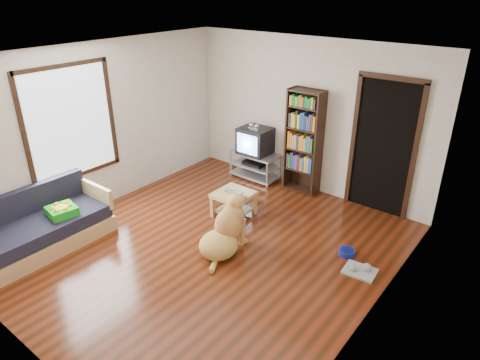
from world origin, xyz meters
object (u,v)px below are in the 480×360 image
Objects in this scene: grey_rag at (360,271)px; sofa at (44,229)px; crt_tv at (256,140)px; green_cushion at (62,211)px; coffee_table at (234,200)px; bookshelf at (304,136)px; dog at (226,232)px; dog_bowl at (347,252)px; laptop at (232,193)px; tv_stand at (255,164)px.

sofa is at bearing -150.25° from grey_rag.
crt_tv is 0.32× the size of sofa.
green_cushion reaches higher than coffee_table.
green_cushion is 0.20× the size of bookshelf.
dog_bowl is at bearing 34.26° from dog.
coffee_table is 0.55× the size of dog.
dog_bowl is 0.12× the size of bookshelf.
laptop is 0.53× the size of coffee_table.
crt_tv is 3.81m from sofa.
grey_rag is 1.82m from dog.
tv_stand is 0.90× the size of dog.
crt_tv reaches higher than dog.
laptop is at bearing -67.14° from tv_stand.
grey_rag is at bearing -28.30° from tv_stand.
green_cushion is 1.63× the size of dog_bowl.
bookshelf reaches higher than dog_bowl.
laptop reaches higher than dog_bowl.
laptop is 0.13m from coffee_table.
sofa is at bearing -105.02° from tv_stand.
dog is (-1.67, -0.68, 0.28)m from grey_rag.
crt_tv is at bearing 98.62° from laptop.
bookshelf is (0.95, 0.09, 0.73)m from tv_stand.
crt_tv is at bearing 151.35° from grey_rag.
bookshelf is 2.38m from dog.
laptop is at bearing -103.94° from bookshelf.
green_cushion is 1.24× the size of laptop.
sofa is 1.81× the size of dog.
bookshelf is (0.95, 0.07, 0.26)m from crt_tv.
dog is (1.10, -2.17, 0.03)m from tv_stand.
sofa is at bearing -145.24° from dog_bowl.
coffee_table is (-1.89, -0.11, 0.24)m from dog_bowl.
laptop is at bearing -67.46° from crt_tv.
dog_bowl is 0.24× the size of tv_stand.
sofa is 3.27× the size of coffee_table.
crt_tv is at bearing 75.07° from sofa.
tv_stand is 1.55× the size of crt_tv.
bookshelf is (-1.52, 1.33, 0.96)m from dog_bowl.
coffee_table is (0.58, -1.35, 0.01)m from tv_stand.
laptop is at bearing -90.00° from coffee_table.
coffee_table is at bearing 55.63° from sofa.
grey_rag is (0.30, -0.25, -0.03)m from dog_bowl.
dog reaches higher than tv_stand.
dog_bowl is at bearing 3.42° from coffee_table.
sofa is (-3.44, -2.39, 0.22)m from dog_bowl.
sofa is at bearing -106.84° from green_cushion.
tv_stand is (-2.47, 1.24, 0.23)m from dog_bowl.
green_cushion reaches higher than laptop.
sofa reaches higher than dog.
coffee_table is at bearing -67.02° from crt_tv.
laptop is 1.93m from dog_bowl.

